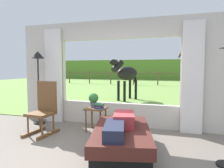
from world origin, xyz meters
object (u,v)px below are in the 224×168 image
object	(u,v)px
reclining_person	(121,123)
rocking_chair	(44,108)
pasture_tree	(191,69)
side_table	(96,112)
recliner_sofa	(122,140)
floor_lamp_left	(38,65)
potted_plant	(94,99)
horse	(126,74)
book_stack	(99,106)

from	to	relation	value
reclining_person	rocking_chair	xyz separation A→B (m)	(-1.86, 0.56, 0.02)
reclining_person	pasture_tree	size ratio (longest dim) A/B	0.48
side_table	pasture_tree	world-z (taller)	pasture_tree
recliner_sofa	floor_lamp_left	size ratio (longest dim) A/B	1.02
side_table	potted_plant	size ratio (longest dim) A/B	1.63
recliner_sofa	rocking_chair	distance (m)	1.95
recliner_sofa	side_table	world-z (taller)	side_table
side_table	horse	size ratio (longest dim) A/B	0.29
recliner_sofa	floor_lamp_left	bearing A→B (deg)	141.73
horse	pasture_tree	world-z (taller)	pasture_tree
rocking_chair	book_stack	size ratio (longest dim) A/B	5.42
rocking_chair	side_table	bearing A→B (deg)	30.92
rocking_chair	reclining_person	bearing A→B (deg)	-11.66
rocking_chair	floor_lamp_left	size ratio (longest dim) A/B	0.61
recliner_sofa	book_stack	size ratio (longest dim) A/B	8.99
potted_plant	floor_lamp_left	distance (m)	1.71
recliner_sofa	rocking_chair	world-z (taller)	rocking_chair
potted_plant	pasture_tree	xyz separation A→B (m)	(2.51, 6.77, 0.63)
pasture_tree	horse	bearing A→B (deg)	-138.71
potted_plant	book_stack	distance (m)	0.25
potted_plant	book_stack	world-z (taller)	potted_plant
book_stack	horse	xyz separation A→B (m)	(-0.43, 4.46, 0.58)
recliner_sofa	reclining_person	distance (m)	0.31
recliner_sofa	horse	world-z (taller)	horse
recliner_sofa	rocking_chair	xyz separation A→B (m)	(-1.86, 0.51, 0.33)
side_table	horse	xyz separation A→B (m)	(-0.34, 4.40, 0.73)
recliner_sofa	horse	bearing A→B (deg)	89.27
rocking_chair	floor_lamp_left	bearing A→B (deg)	138.21
side_table	floor_lamp_left	world-z (taller)	floor_lamp_left
recliner_sofa	reclining_person	size ratio (longest dim) A/B	1.30
reclining_person	floor_lamp_left	xyz separation A→B (m)	(-2.45, 1.20, 0.95)
recliner_sofa	horse	distance (m)	5.61
rocking_chair	potted_plant	size ratio (longest dim) A/B	3.50
reclining_person	potted_plant	size ratio (longest dim) A/B	4.46
pasture_tree	recliner_sofa	bearing A→B (deg)	-101.39
pasture_tree	reclining_person	bearing A→B (deg)	-101.32
potted_plant	pasture_tree	size ratio (longest dim) A/B	0.11
potted_plant	pasture_tree	distance (m)	7.25
book_stack	floor_lamp_left	bearing A→B (deg)	172.87
book_stack	horse	bearing A→B (deg)	95.52
reclining_person	pasture_tree	distance (m)	8.07
reclining_person	side_table	xyz separation A→B (m)	(-0.85, 1.05, -0.10)
potted_plant	pasture_tree	world-z (taller)	pasture_tree
potted_plant	reclining_person	bearing A→B (deg)	-49.93
reclining_person	rocking_chair	bearing A→B (deg)	150.08
rocking_chair	potted_plant	xyz separation A→B (m)	(0.93, 0.55, 0.16)
recliner_sofa	horse	size ratio (longest dim) A/B	1.04
horse	reclining_person	bearing A→B (deg)	125.45
horse	pasture_tree	distance (m)	3.68
side_table	horse	world-z (taller)	horse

